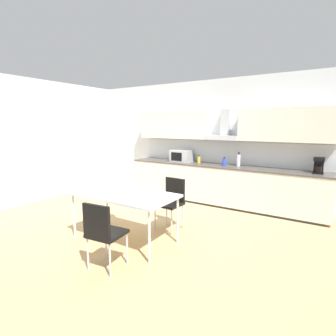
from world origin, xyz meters
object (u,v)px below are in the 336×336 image
at_px(microwave, 181,156).
at_px(pendant_lamp, 122,120).
at_px(bottle_blue, 224,162).
at_px(bottle_yellow, 199,160).
at_px(bottle_white, 239,160).
at_px(dining_table, 124,196).
at_px(chair_far_right, 172,198).
at_px(chair_near_right, 103,229).
at_px(coffee_maker, 319,165).

bearing_deg(microwave, pendant_lamp, -79.76).
bearing_deg(bottle_blue, pendant_lamp, -104.15).
distance_m(bottle_yellow, bottle_white, 0.92).
bearing_deg(bottle_blue, dining_table, -104.15).
distance_m(microwave, dining_table, 2.65).
bearing_deg(bottle_white, chair_far_right, -106.75).
bearing_deg(bottle_white, dining_table, -109.17).
height_order(bottle_blue, chair_far_right, bottle_blue).
bearing_deg(bottle_yellow, microwave, -178.51).
bearing_deg(pendant_lamp, bottle_blue, 75.85).
xyz_separation_m(microwave, chair_far_right, (0.83, -1.78, -0.50)).
xyz_separation_m(microwave, bottle_yellow, (0.46, 0.01, -0.06)).
xyz_separation_m(bottle_blue, chair_near_right, (-0.27, -3.33, -0.44)).
bearing_deg(bottle_yellow, coffee_maker, 0.34).
xyz_separation_m(bottle_white, pendant_lamp, (-0.92, -2.64, 0.83)).
height_order(coffee_maker, dining_table, coffee_maker).
bearing_deg(bottle_white, bottle_blue, -158.56).
relative_size(bottle_blue, chair_far_right, 0.22).
distance_m(microwave, pendant_lamp, 2.75).
xyz_separation_m(bottle_yellow, pendant_lamp, (0.00, -2.60, 0.88)).
xyz_separation_m(dining_table, pendant_lamp, (0.00, -0.00, 1.14)).
distance_m(coffee_maker, bottle_blue, 1.79).
height_order(bottle_white, chair_far_right, bottle_white).
height_order(microwave, pendant_lamp, pendant_lamp).
bearing_deg(chair_far_right, dining_table, -114.47).
bearing_deg(microwave, bottle_blue, -2.71).
xyz_separation_m(microwave, bottle_blue, (1.10, -0.05, -0.06)).
bearing_deg(microwave, coffee_maker, 0.52).
distance_m(bottle_blue, pendant_lamp, 2.75).
height_order(bottle_blue, pendant_lamp, pendant_lamp).
bearing_deg(chair_far_right, bottle_white, 73.25).
bearing_deg(pendant_lamp, chair_far_right, 65.53).
height_order(bottle_white, pendant_lamp, pendant_lamp).
bearing_deg(bottle_yellow, bottle_blue, -5.74).
relative_size(dining_table, chair_far_right, 1.84).
distance_m(bottle_yellow, dining_table, 2.61).
height_order(bottle_white, dining_table, bottle_white).
relative_size(coffee_maker, bottle_blue, 1.54).
relative_size(coffee_maker, chair_far_right, 0.34).
xyz_separation_m(coffee_maker, dining_table, (-2.43, -2.61, -0.33)).
bearing_deg(chair_far_right, microwave, 114.97).
height_order(microwave, dining_table, microwave).
bearing_deg(bottle_white, microwave, -177.61).
bearing_deg(bottle_blue, bottle_yellow, 174.26).
height_order(coffee_maker, chair_far_right, coffee_maker).
distance_m(chair_far_right, pendant_lamp, 1.58).
height_order(coffee_maker, chair_near_right, coffee_maker).
distance_m(bottle_blue, chair_near_right, 3.37).
bearing_deg(coffee_maker, bottle_yellow, -179.66).
bearing_deg(pendant_lamp, chair_near_right, -65.25).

